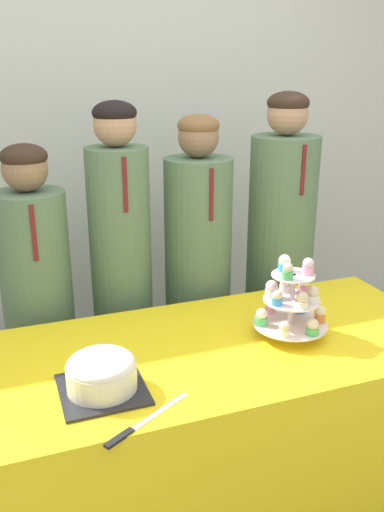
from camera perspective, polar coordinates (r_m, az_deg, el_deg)
wall_back at (r=3.05m, az=-7.46°, el=12.87°), size 9.00×0.06×2.70m
table at (r=2.16m, az=2.57°, el=-18.02°), size 1.73×0.77×0.75m
round_cake at (r=1.69m, az=-9.51°, el=-12.00°), size 0.26×0.26×0.13m
cake_knife at (r=1.56m, az=-6.01°, el=-17.59°), size 0.29×0.18×0.01m
cupcake_stand at (r=1.99m, az=10.46°, el=-4.62°), size 0.27×0.27×0.30m
student_0 at (r=2.42m, az=-15.68°, el=-6.36°), size 0.29×0.30×1.41m
student_1 at (r=2.43m, az=-7.33°, el=-3.43°), size 0.26×0.27×1.56m
student_2 at (r=2.54m, az=0.61°, el=-3.33°), size 0.31×0.31×1.50m
student_3 at (r=2.70m, az=9.13°, el=-1.26°), size 0.32×0.32×1.58m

